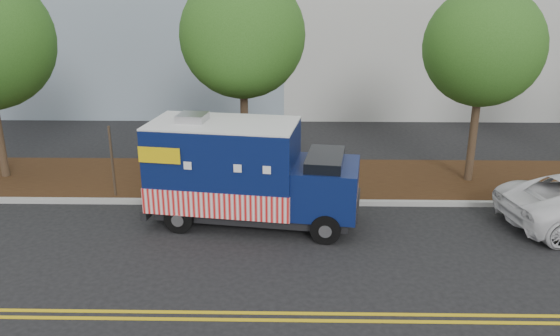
{
  "coord_description": "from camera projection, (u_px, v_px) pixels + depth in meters",
  "views": [
    {
      "loc": [
        2.3,
        -14.17,
        6.52
      ],
      "look_at": [
        2.02,
        0.6,
        1.47
      ],
      "focal_mm": 35.0,
      "sensor_mm": 36.0,
      "label": 1
    }
  ],
  "objects": [
    {
      "name": "centerline_far",
      "position": [
        176.0,
        319.0,
        11.11
      ],
      "size": [
        120.0,
        0.1,
        0.01
      ],
      "primitive_type": "cube",
      "color": "gold",
      "rests_on": "ground"
    },
    {
      "name": "curb",
      "position": [
        215.0,
        202.0,
        16.86
      ],
      "size": [
        120.0,
        0.18,
        0.15
      ],
      "primitive_type": "cube",
      "color": "#9E9E99",
      "rests_on": "ground"
    },
    {
      "name": "tree_c",
      "position": [
        483.0,
        47.0,
        17.12
      ],
      "size": [
        3.76,
        3.76,
        6.46
      ],
      "color": "#38281C",
      "rests_on": "ground"
    },
    {
      "name": "centerline_near",
      "position": [
        179.0,
        312.0,
        11.35
      ],
      "size": [
        120.0,
        0.1,
        0.01
      ],
      "primitive_type": "cube",
      "color": "gold",
      "rests_on": "ground"
    },
    {
      "name": "sign_post",
      "position": [
        112.0,
        163.0,
        16.85
      ],
      "size": [
        0.06,
        0.06,
        2.4
      ],
      "primitive_type": "cube",
      "color": "#473828",
      "rests_on": "ground"
    },
    {
      "name": "ground",
      "position": [
        209.0,
        223.0,
        15.56
      ],
      "size": [
        120.0,
        120.0,
        0.0
      ],
      "primitive_type": "plane",
      "color": "black",
      "rests_on": "ground"
    },
    {
      "name": "food_truck",
      "position": [
        243.0,
        175.0,
        15.21
      ],
      "size": [
        6.14,
        3.02,
        3.11
      ],
      "rotation": [
        0.0,
        0.0,
        -0.15
      ],
      "color": "black",
      "rests_on": "ground"
    },
    {
      "name": "mulch_strip",
      "position": [
        223.0,
        179.0,
        18.84
      ],
      "size": [
        120.0,
        4.0,
        0.15
      ],
      "primitive_type": "cube",
      "color": "black",
      "rests_on": "ground"
    },
    {
      "name": "tree_b",
      "position": [
        243.0,
        36.0,
        17.37
      ],
      "size": [
        4.01,
        4.01,
        6.91
      ],
      "color": "#38281C",
      "rests_on": "ground"
    }
  ]
}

